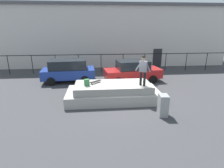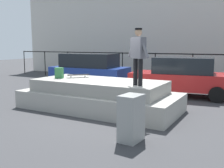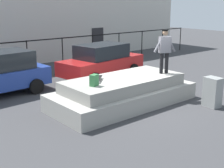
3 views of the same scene
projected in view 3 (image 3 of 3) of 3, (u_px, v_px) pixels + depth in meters
name	position (u px, v px, depth m)	size (l,w,h in m)	color
ground_plane	(137.00, 102.00, 12.10)	(60.00, 60.00, 0.00)	#38383A
concrete_ledge	(123.00, 92.00, 11.70)	(5.62, 2.53, 1.05)	#9E9B93
skateboarder	(165.00, 48.00, 11.99)	(0.88, 0.46, 1.72)	black
skateboard	(98.00, 78.00, 11.04)	(0.74, 0.70, 0.12)	black
backpack	(94.00, 80.00, 10.34)	(0.28, 0.20, 0.40)	#33723F
car_red_sedan_mid	(102.00, 61.00, 15.71)	(4.79, 2.54, 1.73)	#B21E1E
utility_box	(212.00, 92.00, 11.40)	(0.44, 0.60, 1.12)	gray
fence_row	(45.00, 48.00, 17.19)	(24.06, 0.06, 1.81)	black
warehouse_building	(0.00, 8.00, 21.31)	(27.02, 8.73, 6.72)	beige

